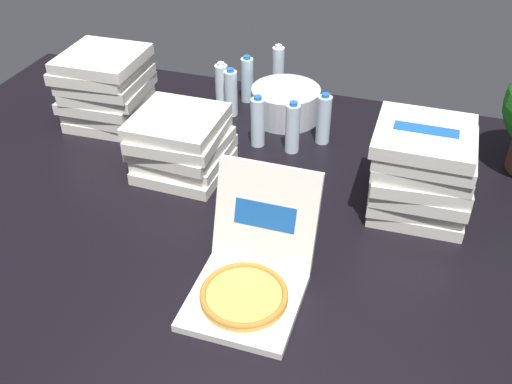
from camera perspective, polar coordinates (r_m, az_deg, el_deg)
ground_plane at (r=2.08m, az=-1.85°, el=-4.70°), size 3.20×2.40×0.02m
open_pizza_box at (r=1.83m, az=-0.51°, el=-7.92°), size 0.34×0.46×0.35m
pizza_stack_center_far at (r=2.37m, az=-7.38°, el=4.78°), size 0.37×0.37×0.25m
pizza_stack_right_mid at (r=2.18m, az=16.01°, el=2.05°), size 0.37×0.38×0.35m
pizza_stack_right_near at (r=2.75m, az=-14.56°, el=9.90°), size 0.39×0.38×0.35m
ice_bucket at (r=2.75m, az=2.93°, el=8.75°), size 0.32×0.32×0.15m
water_bottle_0 at (r=2.52m, az=0.17°, el=6.95°), size 0.06×0.06×0.24m
water_bottle_1 at (r=3.01m, az=2.20°, el=12.15°), size 0.06×0.06×0.24m
water_bottle_2 at (r=2.89m, az=-0.89°, el=11.06°), size 0.06×0.06×0.24m
water_bottle_3 at (r=2.82m, az=-3.41°, el=10.36°), size 0.06×0.06×0.24m
water_bottle_4 at (r=2.48m, az=3.63°, el=6.33°), size 0.06×0.06×0.24m
water_bottle_5 at (r=2.76m, az=-2.50°, el=9.76°), size 0.06×0.06×0.24m
water_bottle_6 at (r=2.55m, az=6.71°, el=7.15°), size 0.06×0.06×0.24m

